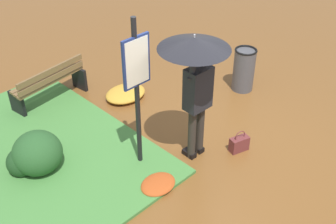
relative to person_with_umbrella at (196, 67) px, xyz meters
name	(u,v)px	position (x,y,z in m)	size (l,w,h in m)	color
ground_plane	(205,153)	(-0.21, 0.09, -1.55)	(18.00, 18.00, 0.00)	brown
person_with_umbrella	(196,67)	(0.00, 0.00, 0.00)	(0.96, 0.96, 2.04)	#2D2823
info_sign_post	(137,79)	(0.64, -0.46, -0.11)	(0.44, 0.07, 2.30)	black
handbag	(239,144)	(-0.63, 0.41, -1.42)	(0.33, 0.22, 0.37)	brown
park_bench	(50,83)	(0.67, -2.84, -1.15)	(1.40, 0.55, 0.75)	black
trash_bin	(244,69)	(-2.16, -0.67, -1.13)	(0.42, 0.42, 0.83)	#4C4C51
shrub_cluster	(34,155)	(1.83, -1.39, -1.25)	(0.79, 0.71, 0.64)	#285628
leaf_pile_near_person	(158,184)	(0.82, 0.11, -1.49)	(0.53, 0.42, 0.12)	#B74C1E
leaf_pile_by_bench	(125,93)	(-0.38, -2.01, -1.47)	(0.79, 0.63, 0.17)	gold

